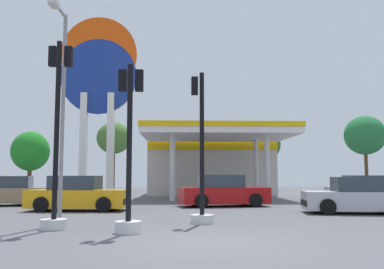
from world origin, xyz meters
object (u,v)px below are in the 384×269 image
car_5 (369,191)px  traffic_signal_1 (56,154)px  car_3 (223,192)px  tree_3 (266,145)px  tree_4 (365,136)px  car_1 (13,192)px  traffic_signal_0 (129,167)px  traffic_signal_2 (201,174)px  tree_2 (194,144)px  corner_streetlamp (61,93)px  station_pole_sign (98,83)px  car_0 (78,195)px  tree_1 (114,138)px  car_2 (356,197)px  tree_0 (30,151)px

car_5 → traffic_signal_1: (-13.04, -9.47, 1.37)m
car_3 → car_5: car_3 is taller
tree_3 → tree_4: bearing=-4.6°
car_1 → traffic_signal_0: (6.82, -9.89, 1.02)m
car_3 → tree_3: size_ratio=0.74×
traffic_signal_2 → tree_2: (0.66, 24.77, 2.85)m
tree_2 → corner_streetlamp: (-4.87, -25.23, -0.44)m
car_3 → traffic_signal_2: 7.14m
tree_4 → car_1: bearing=-145.1°
station_pole_sign → car_1: (-3.00, -5.21, -6.63)m
car_5 → traffic_signal_0: bearing=-137.0°
car_0 → car_3: (6.28, 2.24, 0.02)m
station_pole_sign → tree_3: (13.42, 13.58, -2.90)m
car_0 → tree_4: tree_4 is taller
corner_streetlamp → car_3: bearing=52.8°
station_pole_sign → car_0: 10.67m
car_1 → car_0: bearing=-38.4°
station_pole_sign → tree_2: (6.44, 11.74, -2.93)m
tree_1 → traffic_signal_0: bearing=-80.3°
car_1 → traffic_signal_0: bearing=-55.4°
car_1 → traffic_signal_2: traffic_signal_2 is taller
car_2 → traffic_signal_2: size_ratio=0.88×
tree_2 → tree_4: size_ratio=0.80×
traffic_signal_2 → tree_2: 24.94m
car_3 → tree_2: (-0.76, 17.82, 3.67)m
traffic_signal_0 → corner_streetlamp: corner_streetlamp is taller
station_pole_sign → corner_streetlamp: bearing=-83.4°
car_0 → traffic_signal_2: size_ratio=0.88×
corner_streetlamp → traffic_signal_2: bearing=6.2°
car_1 → corner_streetlamp: bearing=-61.1°
station_pole_sign → corner_streetlamp: size_ratio=1.79×
tree_2 → corner_streetlamp: corner_streetlamp is taller
car_5 → traffic_signal_1: traffic_signal_1 is taller
traffic_signal_2 → tree_2: bearing=88.5°
car_5 → tree_2: 18.94m
car_3 → traffic_signal_2: bearing=-101.6°
car_5 → car_1: bearing=-178.9°
car_0 → car_1: 5.01m
traffic_signal_2 → car_5: bearing=42.2°
car_2 → traffic_signal_2: bearing=-153.2°
traffic_signal_0 → tree_4: bearing=55.8°
tree_1 → traffic_signal_1: bearing=-84.3°
car_0 → tree_3: (12.50, 21.90, 3.73)m
car_2 → traffic_signal_2: traffic_signal_2 is taller
tree_2 → tree_3: size_ratio=0.96×
car_1 → tree_0: bearing=107.5°
corner_streetlamp → station_pole_sign: bearing=96.6°
traffic_signal_2 → tree_3: 27.84m
traffic_signal_2 → tree_0: bearing=118.8°
traffic_signal_0 → tree_2: (2.62, 26.84, 2.68)m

